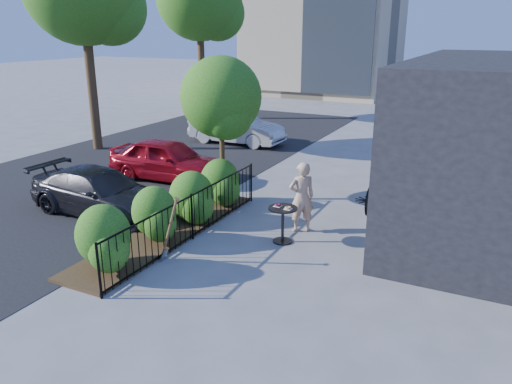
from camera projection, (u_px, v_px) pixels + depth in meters
The scene contains 13 objects.
ground at pixel (250, 251), 10.96m from camera, with size 120.00×120.00×0.00m, color gray.
fence at pixel (192, 216), 11.42m from camera, with size 0.05×6.05×1.10m.
planting_bed at pixel (168, 232), 11.87m from camera, with size 1.30×6.00×0.08m, color #382616.
shrubs at pixel (173, 205), 11.71m from camera, with size 1.10×5.60×1.24m.
patio_tree at pixel (222, 102), 13.39m from camera, with size 2.20×2.20×3.94m.
street at pixel (103, 176), 16.46m from camera, with size 9.00×30.00×0.01m, color black.
street_tree_far at pixel (200, 2), 25.18m from camera, with size 4.40×4.40×8.28m.
cafe_table at pixel (283, 218), 11.26m from camera, with size 0.66×0.66×0.89m.
woman at pixel (302, 197), 11.80m from camera, with size 0.62×0.41×1.71m, color tan.
shovel at pixel (169, 233), 10.23m from camera, with size 0.51×0.19×1.50m.
car_red at pixel (168, 159), 15.96m from camera, with size 1.57×3.90×1.33m, color maroon.
car_silver at pixel (237, 128), 20.99m from camera, with size 1.42×4.08×1.34m, color #B3B3B8.
car_darkgrey at pixel (100, 192), 13.01m from camera, with size 1.66×4.08×1.18m, color black.
Camera 1 is at (4.55, -8.91, 4.66)m, focal length 35.00 mm.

